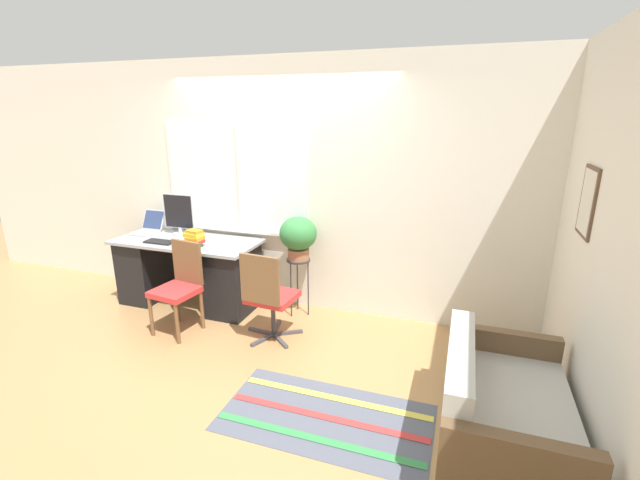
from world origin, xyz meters
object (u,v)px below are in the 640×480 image
object	(u,v)px
book_stack	(194,238)
couch_loveseat	(500,416)
desk_chair_wooden	(179,285)
plant_stand	(299,266)
mouse	(178,244)
potted_plant	(298,235)
keyboard	(160,242)
monitor	(179,214)
office_chair_swivel	(269,295)
laptop	(148,228)

from	to	relation	value
book_stack	couch_loveseat	size ratio (longest dim) A/B	0.16
desk_chair_wooden	plant_stand	world-z (taller)	desk_chair_wooden
mouse	desk_chair_wooden	distance (m)	0.53
book_stack	desk_chair_wooden	bearing A→B (deg)	-82.09
book_stack	couch_loveseat	distance (m)	3.26
potted_plant	keyboard	bearing A→B (deg)	-167.65
potted_plant	monitor	bearing A→B (deg)	178.89
mouse	keyboard	bearing A→B (deg)	173.49
desk_chair_wooden	office_chair_swivel	bearing A→B (deg)	14.06
keyboard	couch_loveseat	bearing A→B (deg)	-17.73
mouse	desk_chair_wooden	world-z (taller)	desk_chair_wooden
keyboard	desk_chair_wooden	xyz separation A→B (m)	(0.51, -0.39, -0.29)
mouse	book_stack	bearing A→B (deg)	7.55
office_chair_swivel	couch_loveseat	xyz separation A→B (m)	(2.02, -0.82, -0.21)
laptop	potted_plant	xyz separation A→B (m)	(1.91, 0.03, 0.08)
mouse	potted_plant	distance (m)	1.30
monitor	couch_loveseat	xyz separation A→B (m)	(3.45, -1.47, -0.75)
keyboard	office_chair_swivel	xyz separation A→B (m)	(1.44, -0.29, -0.31)
keyboard	plant_stand	distance (m)	1.55
monitor	plant_stand	world-z (taller)	monitor
monitor	office_chair_swivel	xyz separation A→B (m)	(1.43, -0.65, -0.54)
book_stack	office_chair_swivel	distance (m)	1.10
book_stack	plant_stand	distance (m)	1.14
keyboard	desk_chair_wooden	size ratio (longest dim) A/B	0.37
keyboard	mouse	world-z (taller)	mouse
mouse	laptop	bearing A→B (deg)	153.65
office_chair_swivel	book_stack	bearing A→B (deg)	-11.54
desk_chair_wooden	laptop	bearing A→B (deg)	150.93
keyboard	mouse	size ratio (longest dim) A/B	5.39
plant_stand	couch_loveseat	bearing A→B (deg)	-36.25
office_chair_swivel	potted_plant	distance (m)	0.75
plant_stand	monitor	bearing A→B (deg)	178.89
mouse	potted_plant	world-z (taller)	potted_plant
mouse	book_stack	distance (m)	0.22
office_chair_swivel	couch_loveseat	bearing A→B (deg)	162.56
office_chair_swivel	monitor	bearing A→B (deg)	-19.71
mouse	couch_loveseat	xyz separation A→B (m)	(3.21, -1.08, -0.52)
desk_chair_wooden	office_chair_swivel	distance (m)	0.94
keyboard	laptop	bearing A→B (deg)	143.72
book_stack	desk_chair_wooden	xyz separation A→B (m)	(0.05, -0.39, -0.37)
laptop	couch_loveseat	bearing A→B (deg)	-19.97
mouse	plant_stand	xyz separation A→B (m)	(1.25, 0.36, -0.23)
mouse	office_chair_swivel	world-z (taller)	office_chair_swivel
book_stack	office_chair_swivel	bearing A→B (deg)	-16.15
book_stack	potted_plant	xyz separation A→B (m)	(1.05, 0.33, 0.04)
laptop	couch_loveseat	distance (m)	4.15
keyboard	book_stack	distance (m)	0.46
keyboard	mouse	distance (m)	0.26
laptop	plant_stand	size ratio (longest dim) A/B	0.57
book_stack	potted_plant	bearing A→B (deg)	17.55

